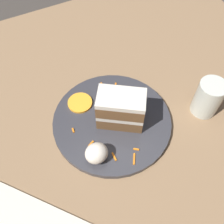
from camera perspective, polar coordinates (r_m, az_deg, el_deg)
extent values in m
plane|color=#38332D|center=(0.70, -3.20, -1.63)|extent=(6.00, 6.00, 0.00)
cube|color=#846647|center=(0.69, -3.24, -1.17)|extent=(1.25, 1.00, 0.02)
cylinder|color=#333338|center=(0.66, 0.00, -1.98)|extent=(0.30, 0.30, 0.01)
cube|color=brown|center=(0.64, 1.85, -0.91)|extent=(0.13, 0.11, 0.04)
cube|color=silver|center=(0.62, 1.91, 0.30)|extent=(0.13, 0.11, 0.01)
cube|color=brown|center=(0.60, 1.97, 1.58)|extent=(0.13, 0.11, 0.04)
cube|color=silver|center=(0.58, 2.04, 2.96)|extent=(0.13, 0.11, 0.01)
ellipsoid|color=silver|center=(0.58, -3.39, -8.94)|extent=(0.05, 0.05, 0.05)
cylinder|color=orange|center=(0.68, -6.98, 2.01)|extent=(0.06, 0.06, 0.01)
cube|color=orange|center=(0.62, 5.30, -8.09)|extent=(0.01, 0.01, 0.00)
cube|color=orange|center=(0.62, -4.57, -6.85)|extent=(0.02, 0.01, 0.00)
cube|color=orange|center=(0.60, 4.83, -10.14)|extent=(0.02, 0.03, 0.00)
cube|color=orange|center=(0.69, 2.71, 3.28)|extent=(0.01, 0.01, 0.00)
cube|color=orange|center=(0.64, -8.47, -3.96)|extent=(0.01, 0.01, 0.00)
cube|color=orange|center=(0.71, 2.78, 5.06)|extent=(0.02, 0.01, 0.00)
cube|color=orange|center=(0.72, 0.79, 5.95)|extent=(0.01, 0.01, 0.00)
cube|color=orange|center=(0.72, -2.24, 6.04)|extent=(0.00, 0.01, 0.00)
cube|color=orange|center=(0.60, 0.46, -9.69)|extent=(0.01, 0.02, 0.00)
cylinder|color=beige|center=(0.69, 20.17, 2.90)|extent=(0.07, 0.07, 0.10)
cylinder|color=silver|center=(0.72, 19.44, 1.37)|extent=(0.06, 0.06, 0.03)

